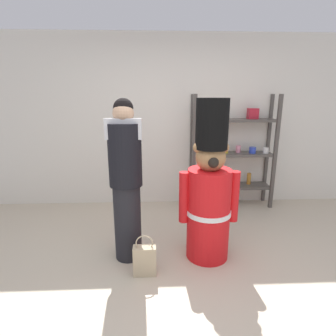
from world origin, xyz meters
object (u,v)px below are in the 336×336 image
object	(u,v)px
merchandise_shelf	(232,152)
teddy_bear_guard	(209,194)
person_shopper	(126,180)
shopping_bag	(145,260)

from	to	relation	value
merchandise_shelf	teddy_bear_guard	xyz separation A→B (m)	(-0.63, -1.43, -0.15)
merchandise_shelf	person_shopper	world-z (taller)	merchandise_shelf
person_shopper	teddy_bear_guard	bearing A→B (deg)	-1.41
merchandise_shelf	shopping_bag	world-z (taller)	merchandise_shelf
teddy_bear_guard	merchandise_shelf	bearing A→B (deg)	66.34
person_shopper	shopping_bag	world-z (taller)	person_shopper
merchandise_shelf	shopping_bag	bearing A→B (deg)	-126.84
person_shopper	shopping_bag	size ratio (longest dim) A/B	3.98
person_shopper	shopping_bag	distance (m)	0.81
teddy_bear_guard	shopping_bag	world-z (taller)	teddy_bear_guard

